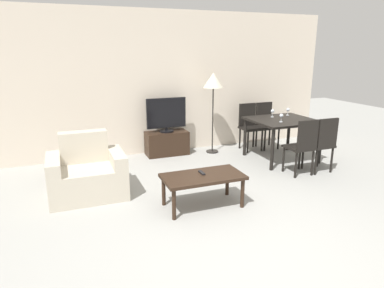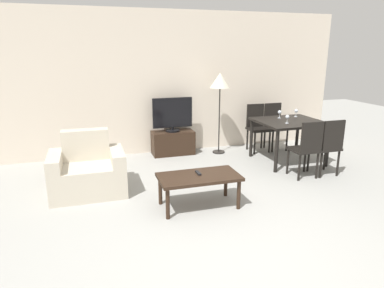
# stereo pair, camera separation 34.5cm
# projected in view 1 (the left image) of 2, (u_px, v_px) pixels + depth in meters

# --- Properties ---
(ground_plane) EXTENTS (18.00, 18.00, 0.00)m
(ground_plane) POSITION_uv_depth(u_px,v_px,m) (245.00, 257.00, 3.38)
(ground_plane) COLOR #9E9E99
(wall_back) EXTENTS (7.70, 0.06, 2.70)m
(wall_back) POSITION_uv_depth(u_px,v_px,m) (147.00, 84.00, 6.46)
(wall_back) COLOR beige
(wall_back) RESTS_ON ground_plane
(armchair) EXTENTS (1.01, 0.75, 0.87)m
(armchair) POSITION_uv_depth(u_px,v_px,m) (87.00, 175.00, 4.73)
(armchair) COLOR beige
(armchair) RESTS_ON ground_plane
(tv_stand) EXTENTS (0.81, 0.39, 0.45)m
(tv_stand) POSITION_uv_depth(u_px,v_px,m) (167.00, 143.00, 6.62)
(tv_stand) COLOR black
(tv_stand) RESTS_ON ground_plane
(tv) EXTENTS (0.77, 0.27, 0.65)m
(tv) POSITION_uv_depth(u_px,v_px,m) (166.00, 115.00, 6.47)
(tv) COLOR black
(tv) RESTS_ON tv_stand
(coffee_table) EXTENTS (1.04, 0.54, 0.43)m
(coffee_table) POSITION_uv_depth(u_px,v_px,m) (203.00, 179.00, 4.38)
(coffee_table) COLOR black
(coffee_table) RESTS_ON ground_plane
(dining_table) EXTENTS (1.12, 1.04, 0.76)m
(dining_table) POSITION_uv_depth(u_px,v_px,m) (282.00, 124.00, 6.22)
(dining_table) COLOR black
(dining_table) RESTS_ON ground_plane
(dining_chair_near) EXTENTS (0.40, 0.40, 0.93)m
(dining_chair_near) POSITION_uv_depth(u_px,v_px,m) (302.00, 144.00, 5.45)
(dining_chair_near) COLOR black
(dining_chair_near) RESTS_ON ground_plane
(dining_chair_far) EXTENTS (0.40, 0.40, 0.93)m
(dining_chair_far) POSITION_uv_depth(u_px,v_px,m) (266.00, 123.00, 7.08)
(dining_chair_far) COLOR black
(dining_chair_far) RESTS_ON ground_plane
(dining_chair_near_right) EXTENTS (0.40, 0.40, 0.93)m
(dining_chair_near_right) POSITION_uv_depth(u_px,v_px,m) (322.00, 142.00, 5.59)
(dining_chair_near_right) COLOR black
(dining_chair_near_right) RESTS_ON ground_plane
(dining_chair_far_left) EXTENTS (0.40, 0.40, 0.93)m
(dining_chair_far_left) POSITION_uv_depth(u_px,v_px,m) (249.00, 124.00, 6.94)
(dining_chair_far_left) COLOR black
(dining_chair_far_left) RESTS_ON ground_plane
(floor_lamp) EXTENTS (0.39, 0.39, 1.56)m
(floor_lamp) POSITION_uv_depth(u_px,v_px,m) (213.00, 83.00, 6.47)
(floor_lamp) COLOR black
(floor_lamp) RESTS_ON ground_plane
(remote_primary) EXTENTS (0.04, 0.15, 0.02)m
(remote_primary) POSITION_uv_depth(u_px,v_px,m) (202.00, 173.00, 4.42)
(remote_primary) COLOR black
(remote_primary) RESTS_ON coffee_table
(wine_glass_left) EXTENTS (0.07, 0.07, 0.15)m
(wine_glass_left) POSITION_uv_depth(u_px,v_px,m) (273.00, 112.00, 6.38)
(wine_glass_left) COLOR silver
(wine_glass_left) RESTS_ON dining_table
(wine_glass_center) EXTENTS (0.07, 0.07, 0.15)m
(wine_glass_center) POSITION_uv_depth(u_px,v_px,m) (288.00, 110.00, 6.55)
(wine_glass_center) COLOR silver
(wine_glass_center) RESTS_ON dining_table
(wine_glass_right) EXTENTS (0.07, 0.07, 0.15)m
(wine_glass_right) POSITION_uv_depth(u_px,v_px,m) (281.00, 116.00, 5.94)
(wine_glass_right) COLOR silver
(wine_glass_right) RESTS_ON dining_table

